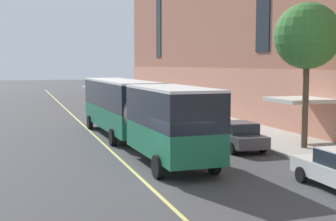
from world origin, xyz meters
name	(u,v)px	position (x,y,z in m)	size (l,w,h in m)	color
ground_plane	(174,179)	(0.00, 0.00, 0.00)	(260.00, 260.00, 0.00)	#424244
sidewalk	(320,152)	(9.25, 3.00, 0.07)	(4.86, 160.00, 0.15)	#ADA89E
city_bus	(135,109)	(0.38, 8.42, 2.15)	(3.39, 19.32, 3.71)	#1E704C
parked_car_red_1	(127,100)	(5.51, 33.33, 0.78)	(1.95, 4.78, 1.56)	#B21E19
parked_car_silver_3	(150,107)	(5.72, 24.21, 0.78)	(2.00, 4.65, 1.56)	#B7B7BC
parked_car_darkgray_4	(237,135)	(5.50, 5.36, 0.78)	(2.09, 4.53, 1.56)	#4C4C51
street_tree_mid_block	(307,37)	(8.90, 3.98, 6.22)	(3.59, 3.59, 7.91)	brown
lane_centerline	(127,166)	(-1.32, 3.00, 0.00)	(0.16, 140.00, 0.01)	#E0D66B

